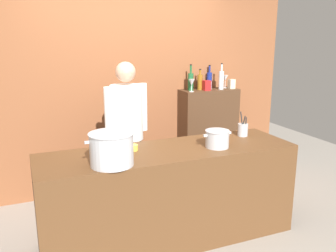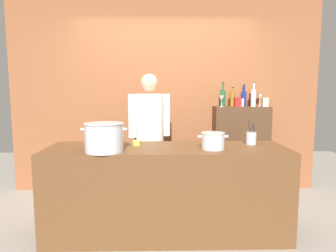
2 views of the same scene
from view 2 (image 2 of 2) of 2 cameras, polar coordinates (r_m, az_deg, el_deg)
name	(u,v)px [view 2 (image 2 of 2)]	position (r m, az deg, el deg)	size (l,w,h in m)	color
ground_plane	(167,233)	(3.25, -0.23, -19.85)	(8.00, 8.00, 0.00)	gray
brick_back_panel	(165,88)	(4.30, -0.57, 7.41)	(4.40, 0.10, 3.00)	brown
prep_counter	(167,191)	(3.08, -0.23, -12.36)	(2.39, 0.70, 0.90)	brown
bar_cabinet	(240,150)	(4.32, 13.74, -4.53)	(0.76, 0.32, 1.24)	#472D1C
chef	(150,131)	(3.64, -3.56, -0.99)	(0.51, 0.40, 1.66)	black
stockpot_large	(104,137)	(2.79, -12.22, -2.15)	(0.42, 0.37, 0.27)	#B7BABF
stockpot_small	(213,141)	(2.88, 8.66, -2.84)	(0.29, 0.23, 0.16)	#B7BABF
utensil_crock	(251,138)	(3.22, 15.74, -2.21)	(0.10, 0.10, 0.26)	#B7BABF
butter_jar	(137,143)	(3.06, -6.07, -3.25)	(0.08, 0.08, 0.05)	yellow
wine_bottle_amber	(232,99)	(4.23, 12.31, 5.12)	(0.07, 0.07, 0.27)	#8C5919
wine_bottle_green	(223,98)	(4.20, 10.52, 5.36)	(0.07, 0.07, 0.33)	#1E592D
wine_bottle_cobalt	(244,98)	(4.36, 14.41, 5.23)	(0.07, 0.07, 0.30)	navy
wine_bottle_clear	(253,97)	(4.23, 16.14, 5.31)	(0.07, 0.07, 0.34)	silver
wine_glass_short	(260,97)	(4.36, 17.26, 5.30)	(0.08, 0.08, 0.17)	silver
wine_glass_tall	(221,99)	(4.08, 10.27, 5.21)	(0.08, 0.08, 0.16)	silver
spice_tin_silver	(240,102)	(4.27, 13.75, 4.44)	(0.08, 0.08, 0.11)	#B2B2B7
spice_tin_red	(238,102)	(4.16, 13.28, 4.51)	(0.09, 0.09, 0.13)	red
spice_tin_cream	(265,102)	(4.29, 18.17, 4.39)	(0.08, 0.08, 0.12)	beige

